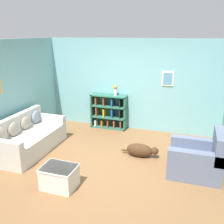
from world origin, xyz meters
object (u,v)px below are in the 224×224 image
object	(u,v)px
bookshelf	(109,112)
coffee_table	(59,176)
couch	(28,138)
recliner_chair	(198,159)
vase	(115,90)
dog	(141,150)

from	to	relation	value
bookshelf	coffee_table	size ratio (longest dim) A/B	1.68
couch	recliner_chair	bearing A→B (deg)	2.46
bookshelf	couch	bearing A→B (deg)	-122.88
couch	vase	size ratio (longest dim) A/B	6.24
bookshelf	dog	world-z (taller)	bookshelf
bookshelf	coffee_table	xyz separation A→B (m)	(0.13, -3.19, -0.26)
recliner_chair	vase	world-z (taller)	vase
recliner_chair	vase	bearing A→B (deg)	140.89
coffee_table	vase	bearing A→B (deg)	88.59
bookshelf	dog	size ratio (longest dim) A/B	1.20
dog	recliner_chair	bearing A→B (deg)	-16.91
coffee_table	vase	world-z (taller)	vase
coffee_table	vase	distance (m)	3.31
vase	bookshelf	bearing A→B (deg)	173.80
bookshelf	recliner_chair	world-z (taller)	bookshelf
dog	coffee_table	bearing A→B (deg)	-125.38
couch	coffee_table	size ratio (longest dim) A/B	3.02
bookshelf	vase	distance (m)	0.72
bookshelf	vase	bearing A→B (deg)	-6.20
vase	couch	bearing A→B (deg)	-126.97
coffee_table	dog	xyz separation A→B (m)	(1.17, 1.65, -0.07)
recliner_chair	coffee_table	xyz separation A→B (m)	(-2.41, -1.27, -0.11)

